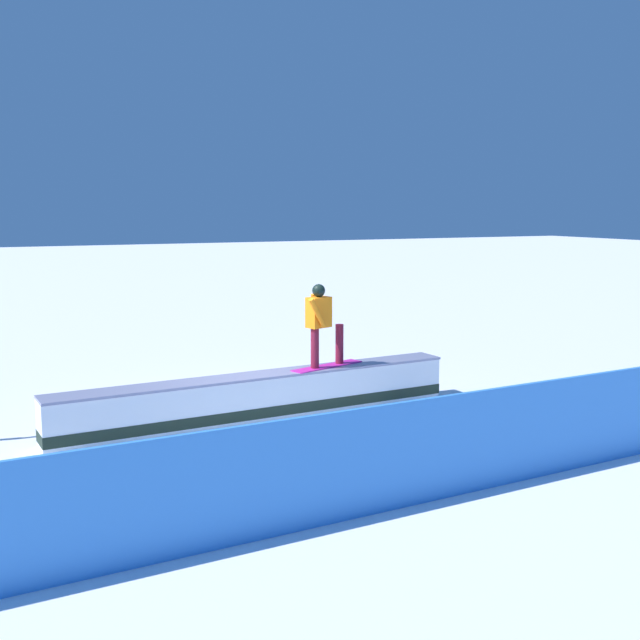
# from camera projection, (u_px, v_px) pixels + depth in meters

# --- Properties ---
(ground_plane) EXTENTS (120.00, 120.00, 0.00)m
(ground_plane) POSITION_uv_depth(u_px,v_px,m) (260.00, 420.00, 12.89)
(ground_plane) COLOR white
(grind_box) EXTENTS (6.99, 1.02, 0.77)m
(grind_box) POSITION_uv_depth(u_px,v_px,m) (260.00, 399.00, 12.84)
(grind_box) COLOR white
(grind_box) RESTS_ON ground_plane
(snowboarder) EXTENTS (1.46, 0.72, 1.43)m
(snowboarder) POSITION_uv_depth(u_px,v_px,m) (321.00, 322.00, 13.18)
(snowboarder) COLOR #C31F97
(snowboarder) RESTS_ON grind_box
(safety_fence) EXTENTS (11.41, 0.79, 1.27)m
(safety_fence) POSITION_uv_depth(u_px,v_px,m) (393.00, 457.00, 9.00)
(safety_fence) COLOR #3987EB
(safety_fence) RESTS_ON ground_plane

